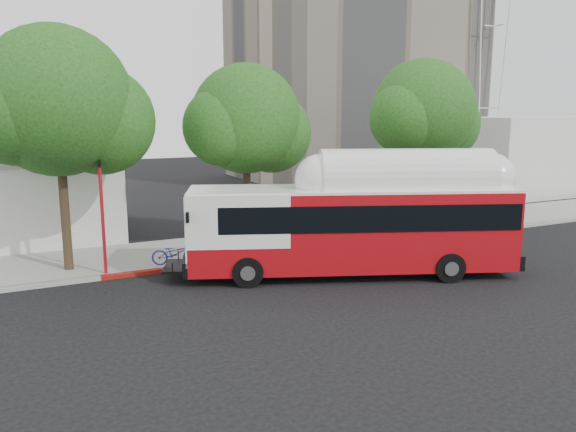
% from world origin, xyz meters
% --- Properties ---
extents(ground, '(120.00, 120.00, 0.00)m').
position_xyz_m(ground, '(0.00, 0.00, 0.00)').
color(ground, black).
rests_on(ground, ground).
extents(sidewalk, '(60.00, 5.00, 0.15)m').
position_xyz_m(sidewalk, '(0.00, 6.50, 0.07)').
color(sidewalk, gray).
rests_on(sidewalk, ground).
extents(curb_strip, '(60.00, 0.30, 0.15)m').
position_xyz_m(curb_strip, '(0.00, 3.90, 0.07)').
color(curb_strip, gray).
rests_on(curb_strip, ground).
extents(red_curb_segment, '(10.00, 0.32, 0.16)m').
position_xyz_m(red_curb_segment, '(-3.00, 3.90, 0.08)').
color(red_curb_segment, maroon).
rests_on(red_curb_segment, ground).
extents(street_tree_left, '(6.67, 5.80, 9.74)m').
position_xyz_m(street_tree_left, '(-8.53, 5.56, 6.60)').
color(street_tree_left, '#2D2116').
rests_on(street_tree_left, ground).
extents(street_tree_mid, '(5.75, 5.00, 8.62)m').
position_xyz_m(street_tree_mid, '(-0.59, 6.06, 5.91)').
color(street_tree_mid, '#2D2116').
rests_on(street_tree_mid, ground).
extents(street_tree_right, '(6.21, 5.40, 9.18)m').
position_xyz_m(street_tree_right, '(9.44, 5.86, 6.26)').
color(street_tree_right, '#2D2116').
rests_on(street_tree_right, ground).
extents(horizon_block, '(20.00, 12.00, 6.00)m').
position_xyz_m(horizon_block, '(30.00, 16.00, 3.00)').
color(horizon_block, silver).
rests_on(horizon_block, ground).
extents(transit_bus, '(13.58, 7.18, 4.04)m').
position_xyz_m(transit_bus, '(1.21, 0.19, 1.89)').
color(transit_bus, '#A00B11').
rests_on(transit_bus, ground).
extents(signal_pole, '(0.13, 0.44, 4.63)m').
position_xyz_m(signal_pole, '(-7.74, 4.22, 2.38)').
color(signal_pole, red).
rests_on(signal_pole, ground).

